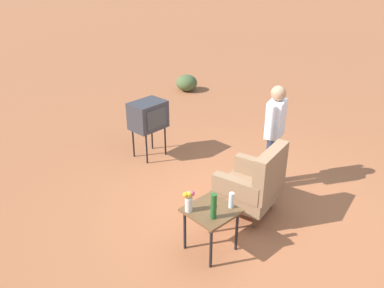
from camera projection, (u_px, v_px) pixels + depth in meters
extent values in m
plane|color=#A05B38|center=(249.00, 207.00, 5.75)|extent=(60.00, 60.00, 0.00)
cylinder|color=brown|center=(238.00, 190.00, 5.95)|extent=(0.05, 0.05, 0.22)
cylinder|color=brown|center=(220.00, 207.00, 5.55)|extent=(0.05, 0.05, 0.22)
cylinder|color=brown|center=(271.00, 201.00, 5.68)|extent=(0.05, 0.05, 0.22)
cylinder|color=brown|center=(254.00, 220.00, 5.29)|extent=(0.05, 0.05, 0.22)
cube|color=#8C6B4C|center=(247.00, 192.00, 5.52)|extent=(0.91, 0.91, 0.20)
cube|color=#8C6B4C|center=(270.00, 172.00, 5.18)|extent=(0.78, 0.33, 0.64)
cube|color=#8C6B4C|center=(258.00, 168.00, 5.66)|extent=(0.29, 0.70, 0.26)
cube|color=#8C6B4C|center=(237.00, 188.00, 5.19)|extent=(0.29, 0.70, 0.26)
cylinder|color=black|center=(211.00, 215.00, 5.11)|extent=(0.04, 0.04, 0.56)
cylinder|color=black|center=(185.00, 230.00, 4.83)|extent=(0.04, 0.04, 0.56)
cylinder|color=black|center=(237.00, 231.00, 4.81)|extent=(0.04, 0.04, 0.56)
cylinder|color=black|center=(211.00, 248.00, 4.54)|extent=(0.04, 0.04, 0.56)
cube|color=brown|center=(211.00, 211.00, 4.69)|extent=(0.56, 0.56, 0.03)
cylinder|color=black|center=(147.00, 149.00, 6.81)|extent=(0.03, 0.03, 0.55)
cylinder|color=black|center=(165.00, 141.00, 7.10)|extent=(0.03, 0.03, 0.55)
cylinder|color=black|center=(133.00, 143.00, 7.04)|extent=(0.03, 0.03, 0.55)
cylinder|color=black|center=(152.00, 135.00, 7.32)|extent=(0.03, 0.03, 0.55)
cube|color=#333338|center=(148.00, 115.00, 6.84)|extent=(0.63, 0.48, 0.48)
cube|color=#383D3F|center=(157.00, 119.00, 6.70)|extent=(0.42, 0.04, 0.34)
cylinder|color=#2D3347|center=(273.00, 158.00, 6.18)|extent=(0.14, 0.14, 0.86)
cylinder|color=#2D3347|center=(270.00, 164.00, 6.02)|extent=(0.14, 0.14, 0.86)
cube|color=silver|center=(276.00, 119.00, 5.79)|extent=(0.41, 0.33, 0.56)
cylinder|color=silver|center=(280.00, 112.00, 5.97)|extent=(0.09, 0.09, 0.50)
cylinder|color=silver|center=(271.00, 123.00, 5.58)|extent=(0.09, 0.09, 0.50)
sphere|color=#A37556|center=(278.00, 93.00, 5.61)|extent=(0.22, 0.22, 0.22)
cylinder|color=silver|center=(231.00, 200.00, 4.69)|extent=(0.06, 0.06, 0.20)
cylinder|color=#1E5623|center=(214.00, 206.00, 4.47)|extent=(0.07, 0.07, 0.32)
cylinder|color=silver|center=(189.00, 204.00, 4.63)|extent=(0.09, 0.09, 0.18)
sphere|color=yellow|center=(189.00, 194.00, 4.56)|extent=(0.07, 0.07, 0.07)
sphere|color=#E04C66|center=(192.00, 193.00, 4.58)|extent=(0.07, 0.07, 0.07)
sphere|color=orange|center=(186.00, 195.00, 4.55)|extent=(0.07, 0.07, 0.07)
ellipsoid|color=#475B33|center=(187.00, 83.00, 10.41)|extent=(0.55, 0.55, 0.43)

